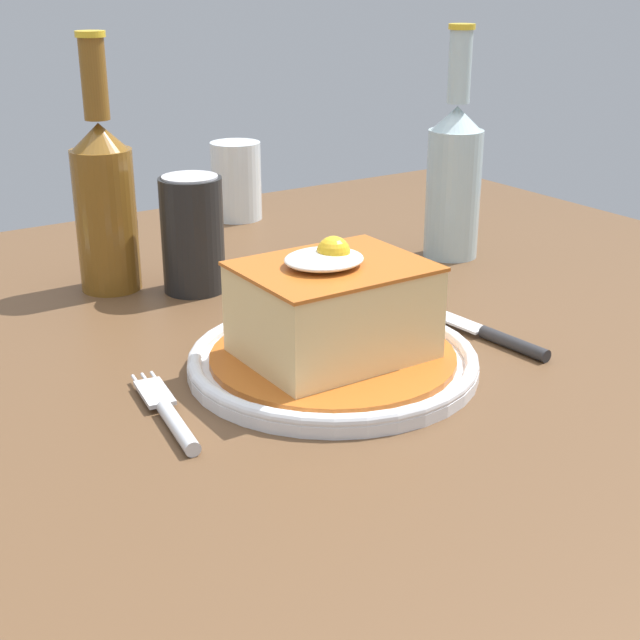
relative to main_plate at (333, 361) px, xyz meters
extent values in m
cube|color=brown|center=(-0.08, 0.07, -0.03)|extent=(1.42, 1.06, 0.04)
cylinder|color=brown|center=(0.55, 0.52, -0.40)|extent=(0.07, 0.07, 0.70)
cylinder|color=white|center=(0.00, 0.00, 0.00)|extent=(0.25, 0.25, 0.01)
torus|color=white|center=(0.00, 0.00, 0.00)|extent=(0.25, 0.25, 0.01)
cylinder|color=#B75B1E|center=(0.00, 0.00, 0.00)|extent=(0.21, 0.21, 0.01)
cube|color=#E5C684|center=(0.00, 0.00, 0.05)|extent=(0.15, 0.12, 0.08)
cube|color=#B75B1E|center=(0.00, 0.00, 0.08)|extent=(0.15, 0.12, 0.00)
ellipsoid|color=white|center=(-0.01, 0.00, 0.09)|extent=(0.07, 0.06, 0.01)
sphere|color=yellow|center=(0.00, 0.00, 0.10)|extent=(0.03, 0.03, 0.03)
cylinder|color=silver|center=(-0.16, -0.03, 0.00)|extent=(0.02, 0.08, 0.01)
cube|color=silver|center=(-0.15, 0.03, 0.00)|extent=(0.03, 0.05, 0.00)
cylinder|color=silver|center=(-0.14, 0.06, 0.00)|extent=(0.01, 0.03, 0.00)
cylinder|color=silver|center=(-0.15, 0.06, 0.00)|extent=(0.01, 0.03, 0.00)
cylinder|color=silver|center=(-0.16, 0.06, 0.00)|extent=(0.01, 0.03, 0.00)
cylinder|color=#262628|center=(0.16, -0.05, 0.00)|extent=(0.02, 0.08, 0.01)
cube|color=silver|center=(0.16, 0.03, 0.00)|extent=(0.03, 0.09, 0.00)
cylinder|color=black|center=(-0.01, 0.25, 0.05)|extent=(0.07, 0.07, 0.12)
cylinder|color=silver|center=(-0.01, 0.25, 0.11)|extent=(0.06, 0.06, 0.00)
cylinder|color=brown|center=(-0.08, 0.31, 0.07)|extent=(0.06, 0.06, 0.15)
cone|color=brown|center=(-0.08, 0.31, 0.15)|extent=(0.06, 0.06, 0.03)
cylinder|color=brown|center=(-0.08, 0.31, 0.21)|extent=(0.03, 0.03, 0.08)
cylinder|color=gold|center=(-0.08, 0.31, 0.25)|extent=(0.03, 0.03, 0.01)
cylinder|color=#ADC6CC|center=(0.30, 0.20, 0.07)|extent=(0.06, 0.06, 0.15)
cone|color=#ADC6CC|center=(0.30, 0.20, 0.15)|extent=(0.06, 0.06, 0.03)
cylinder|color=#ADC6CC|center=(0.30, 0.20, 0.21)|extent=(0.03, 0.03, 0.08)
cylinder|color=gold|center=(0.30, 0.20, 0.25)|extent=(0.03, 0.03, 0.01)
cylinder|color=#3F2314|center=(0.17, 0.49, 0.02)|extent=(0.06, 0.06, 0.06)
cylinder|color=silver|center=(0.17, 0.49, 0.04)|extent=(0.07, 0.07, 0.10)
camera|label=1|loc=(-0.40, -0.59, 0.31)|focal=50.85mm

